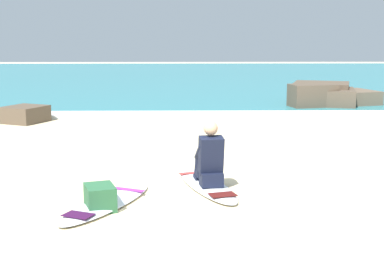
# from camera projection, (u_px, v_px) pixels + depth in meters

# --- Properties ---
(ground_plane) EXTENTS (80.00, 80.00, 0.00)m
(ground_plane) POSITION_uv_depth(u_px,v_px,m) (181.00, 199.00, 7.78)
(ground_plane) COLOR beige
(sea) EXTENTS (80.00, 28.00, 0.10)m
(sea) POSITION_uv_depth(u_px,v_px,m) (182.00, 78.00, 29.05)
(sea) COLOR teal
(sea) RESTS_ON ground
(breaking_foam) EXTENTS (80.00, 0.90, 0.11)m
(breaking_foam) POSITION_uv_depth(u_px,v_px,m) (181.00, 115.00, 15.57)
(breaking_foam) COLOR white
(breaking_foam) RESTS_ON ground
(surfboard_main) EXTENTS (1.13, 2.24, 0.08)m
(surfboard_main) POSITION_uv_depth(u_px,v_px,m) (206.00, 185.00, 8.38)
(surfboard_main) COLOR silver
(surfboard_main) RESTS_ON ground
(surfer_seated) EXTENTS (0.44, 0.74, 0.95)m
(surfer_seated) POSITION_uv_depth(u_px,v_px,m) (210.00, 160.00, 8.21)
(surfer_seated) COLOR black
(surfer_seated) RESTS_ON surfboard_main
(surfboard_spare_near) EXTENTS (1.33, 2.11, 0.08)m
(surfboard_spare_near) POSITION_uv_depth(u_px,v_px,m) (107.00, 203.00, 7.45)
(surfboard_spare_near) COLOR silver
(surfboard_spare_near) RESTS_ON ground
(rock_outcrop_distant) EXTENTS (2.99, 2.59, 0.77)m
(rock_outcrop_distant) POSITION_uv_depth(u_px,v_px,m) (328.00, 97.00, 17.63)
(rock_outcrop_distant) COLOR brown
(rock_outcrop_distant) RESTS_ON ground
(shoreline_rock) EXTENTS (1.25, 1.29, 0.42)m
(shoreline_rock) POSITION_uv_depth(u_px,v_px,m) (25.00, 114.00, 14.54)
(shoreline_rock) COLOR brown
(shoreline_rock) RESTS_ON ground
(beach_bag) EXTENTS (0.49, 0.57, 0.32)m
(beach_bag) POSITION_uv_depth(u_px,v_px,m) (100.00, 197.00, 7.28)
(beach_bag) COLOR #285B38
(beach_bag) RESTS_ON ground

